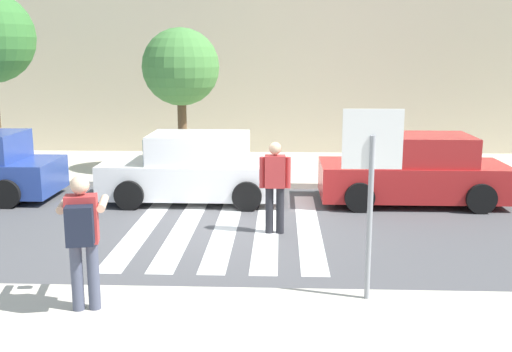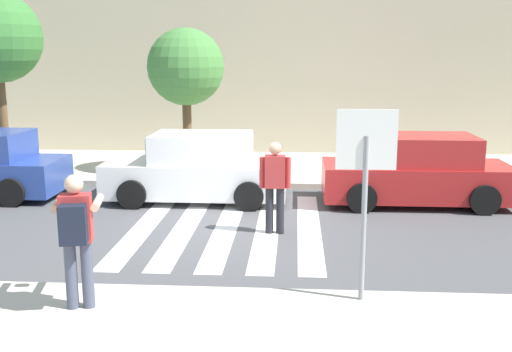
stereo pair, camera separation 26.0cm
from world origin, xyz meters
name	(u,v)px [view 1 (the left image)]	position (x,y,z in m)	size (l,w,h in m)	color
ground_plane	(225,230)	(0.00, 0.00, 0.00)	(120.00, 120.00, 0.00)	#4C4C4F
sidewalk_far	(244,168)	(0.00, 6.00, 0.07)	(60.00, 4.80, 0.14)	beige
building_facade_far	(252,62)	(0.00, 10.40, 3.00)	(56.00, 4.00, 6.01)	beige
crosswalk_stripe_0	(145,226)	(-1.60, 0.20, 0.00)	(0.44, 5.20, 0.01)	silver
crosswalk_stripe_1	(185,226)	(-0.80, 0.20, 0.00)	(0.44, 5.20, 0.01)	silver
crosswalk_stripe_2	(226,227)	(0.00, 0.20, 0.00)	(0.44, 5.20, 0.01)	silver
crosswalk_stripe_3	(267,227)	(0.80, 0.20, 0.00)	(0.44, 5.20, 0.01)	silver
crosswalk_stripe_4	(308,228)	(1.60, 0.20, 0.00)	(0.44, 5.20, 0.01)	silver
stop_sign	(372,163)	(2.21, -3.48, 1.96)	(0.76, 0.08, 2.50)	gray
photographer_with_backpack	(82,232)	(-1.38, -4.02, 1.17)	(0.68, 0.91, 1.72)	#474C60
pedestrian_crossing	(275,182)	(0.95, -0.15, 0.97)	(0.58, 0.25, 1.72)	#232328
parked_car_white	(195,170)	(-0.89, 2.30, 0.73)	(4.10, 1.92, 1.55)	white
parked_car_red	(414,171)	(4.04, 2.30, 0.73)	(4.10, 1.92, 1.55)	red
street_tree_center	(181,68)	(-1.60, 4.90, 2.94)	(2.04, 2.04, 3.85)	brown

